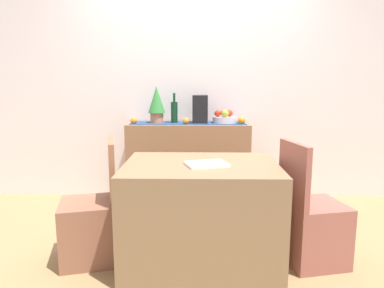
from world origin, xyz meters
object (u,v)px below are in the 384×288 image
object	(u,v)px
potted_plant	(157,103)
chair_near_window	(91,225)
fruit_bowl	(224,120)
chair_by_corner	(312,228)
wine_bottle	(174,112)
open_book	(207,164)
coffee_maker	(200,109)
dining_table	(201,213)
sideboard_console	(188,163)

from	to	relation	value
potted_plant	chair_near_window	distance (m)	1.59
fruit_bowl	chair_by_corner	xyz separation A→B (m)	(0.56, -1.32, -0.65)
wine_bottle	chair_near_window	distance (m)	1.59
wine_bottle	open_book	world-z (taller)	wine_bottle
fruit_bowl	potted_plant	bearing A→B (deg)	-180.00
coffee_maker	chair_near_window	bearing A→B (deg)	-121.57
open_book	dining_table	bearing A→B (deg)	105.55
fruit_bowl	coffee_maker	bearing A→B (deg)	180.00
dining_table	chair_by_corner	xyz separation A→B (m)	(0.81, -0.00, -0.10)
open_book	coffee_maker	bearing A→B (deg)	74.17
chair_near_window	open_book	bearing A→B (deg)	-4.24
sideboard_console	dining_table	distance (m)	1.32
potted_plant	open_book	xyz separation A→B (m)	(0.50, -1.38, -0.34)
wine_bottle	open_book	distance (m)	1.43
fruit_bowl	potted_plant	xyz separation A→B (m)	(-0.72, -0.00, 0.18)
coffee_maker	dining_table	world-z (taller)	coffee_maker
chair_near_window	dining_table	bearing A→B (deg)	-0.29
sideboard_console	wine_bottle	distance (m)	0.58
coffee_maker	chair_near_window	xyz separation A→B (m)	(-0.81, -1.31, -0.76)
wine_bottle	potted_plant	world-z (taller)	potted_plant
potted_plant	coffee_maker	bearing A→B (deg)	0.00
sideboard_console	dining_table	world-z (taller)	sideboard_console
open_book	chair_by_corner	distance (m)	0.91
coffee_maker	open_book	xyz separation A→B (m)	(0.04, -1.38, -0.28)
fruit_bowl	coffee_maker	world-z (taller)	coffee_maker
potted_plant	chair_by_corner	world-z (taller)	potted_plant
potted_plant	open_book	distance (m)	1.50
wine_bottle	potted_plant	size ratio (longest dim) A/B	0.81
coffee_maker	chair_near_window	distance (m)	1.72
wine_bottle	open_book	xyz separation A→B (m)	(0.32, -1.38, -0.25)
sideboard_console	wine_bottle	size ratio (longest dim) A/B	4.05
chair_by_corner	open_book	bearing A→B (deg)	-175.90
wine_bottle	dining_table	world-z (taller)	wine_bottle
chair_near_window	potted_plant	bearing A→B (deg)	75.30
wine_bottle	fruit_bowl	bearing A→B (deg)	0.00
coffee_maker	chair_near_window	size ratio (longest dim) A/B	0.33
wine_bottle	coffee_maker	size ratio (longest dim) A/B	1.07
fruit_bowl	chair_near_window	xyz separation A→B (m)	(-1.06, -1.31, -0.65)
coffee_maker	chair_by_corner	bearing A→B (deg)	-58.32
coffee_maker	potted_plant	size ratio (longest dim) A/B	0.76
coffee_maker	fruit_bowl	bearing A→B (deg)	0.00
potted_plant	dining_table	xyz separation A→B (m)	(0.47, -1.32, -0.72)
potted_plant	dining_table	size ratio (longest dim) A/B	0.36
coffee_maker	dining_table	xyz separation A→B (m)	(0.00, -1.32, -0.66)
sideboard_console	chair_near_window	distance (m)	1.49
wine_bottle	chair_near_window	world-z (taller)	wine_bottle
fruit_bowl	chair_near_window	bearing A→B (deg)	-129.02
dining_table	chair_near_window	world-z (taller)	chair_near_window
fruit_bowl	dining_table	size ratio (longest dim) A/B	0.22
chair_near_window	chair_by_corner	xyz separation A→B (m)	(1.62, -0.01, 0.00)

